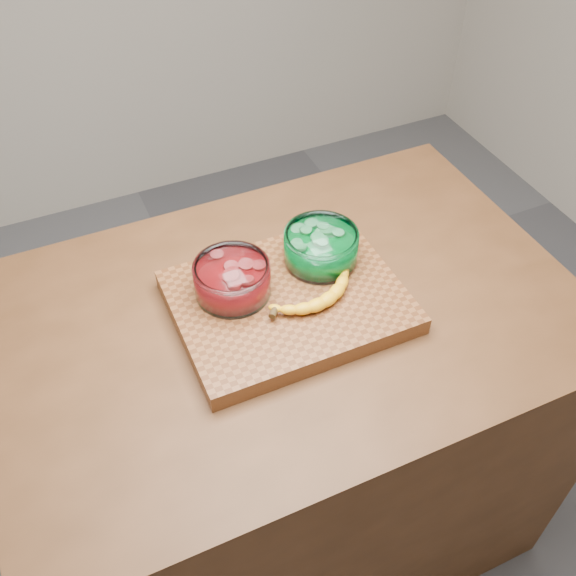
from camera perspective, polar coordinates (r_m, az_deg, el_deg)
name	(u,v)px	position (r m, az deg, el deg)	size (l,w,h in m)	color
ground	(288,510)	(2.06, 0.00, -19.11)	(3.50, 3.50, 0.00)	#4E4F52
counter	(288,429)	(1.67, 0.00, -12.42)	(1.20, 0.80, 0.90)	#502E18
cutting_board	(288,302)	(1.29, 0.00, -1.25)	(0.45, 0.35, 0.04)	brown
bowl_red	(232,279)	(1.27, -4.97, 0.76)	(0.15, 0.15, 0.07)	white
bowl_green	(321,247)	(1.33, 2.94, 3.64)	(0.15, 0.15, 0.07)	white
banana	(313,290)	(1.27, 2.21, -0.14)	(0.23, 0.13, 0.03)	#F8AF16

